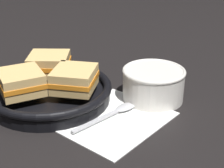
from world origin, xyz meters
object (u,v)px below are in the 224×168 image
(sandwich_near_right, at_px, (49,64))
(sandwich_far_left, at_px, (21,82))
(skillet, at_px, (49,92))
(sandwich_near_left, at_px, (74,79))
(soup_bowl, at_px, (153,82))
(spoon, at_px, (118,111))

(sandwich_near_right, xyz_separation_m, sandwich_far_left, (-0.10, -0.04, 0.00))
(sandwich_near_right, distance_m, sandwich_far_left, 0.11)
(skillet, bearing_deg, sandwich_near_left, -66.56)
(sandwich_near_left, relative_size, sandwich_far_left, 1.10)
(soup_bowl, distance_m, sandwich_near_left, 0.18)
(sandwich_near_left, bearing_deg, spoon, -65.22)
(spoon, height_order, skillet, skillet)
(soup_bowl, xyz_separation_m, spoon, (-0.11, 0.01, -0.03))
(spoon, relative_size, sandwich_near_left, 1.36)
(sandwich_near_right, relative_size, sandwich_far_left, 1.11)
(spoon, height_order, sandwich_near_left, sandwich_near_left)
(soup_bowl, relative_size, skillet, 0.36)
(sandwich_near_right, bearing_deg, sandwich_far_left, -156.16)
(sandwich_near_right, bearing_deg, spoon, -81.58)
(soup_bowl, distance_m, sandwich_near_right, 0.25)
(soup_bowl, bearing_deg, sandwich_far_left, 145.68)
(skillet, height_order, sandwich_far_left, sandwich_far_left)
(sandwich_near_left, bearing_deg, soup_bowl, -33.16)
(spoon, xyz_separation_m, sandwich_near_right, (-0.03, 0.20, 0.06))
(skillet, bearing_deg, sandwich_far_left, 175.68)
(soup_bowl, xyz_separation_m, skillet, (-0.17, 0.16, -0.02))
(spoon, height_order, sandwich_far_left, sandwich_far_left)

